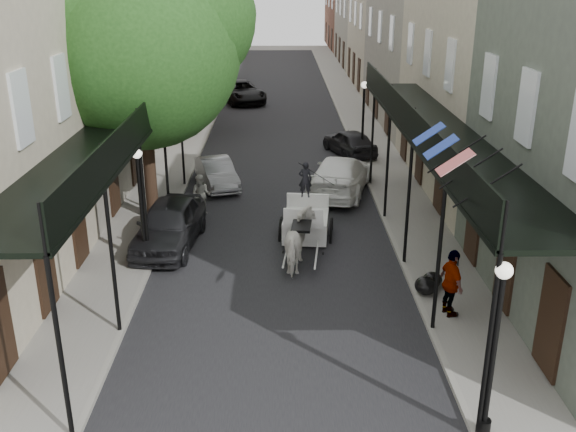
{
  "coord_description": "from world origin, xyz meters",
  "views": [
    {
      "loc": [
        0.11,
        -12.28,
        8.66
      ],
      "look_at": [
        0.35,
        6.19,
        1.6
      ],
      "focal_mm": 40.0,
      "sensor_mm": 36.0,
      "label": 1
    }
  ],
  "objects_px": {
    "car_right_far": "(350,142)",
    "pedestrian_sidewalk_right": "(451,283)",
    "car_left_far": "(241,92)",
    "tree_far": "(200,27)",
    "lamppost_right_far": "(363,119)",
    "pedestrian_walking": "(201,194)",
    "carriage": "(307,203)",
    "car_left_mid": "(217,173)",
    "car_left_near": "(169,224)",
    "horse": "(301,241)",
    "car_right_near": "(340,175)",
    "lamppost_right_near": "(494,349)",
    "pedestrian_sidewalk_left": "(185,121)",
    "lamppost_left": "(141,205)",
    "tree_near": "(152,40)"
  },
  "relations": [
    {
      "from": "car_right_far",
      "to": "pedestrian_sidewalk_right",
      "type": "bearing_deg",
      "value": 73.66
    },
    {
      "from": "car_left_far",
      "to": "tree_far",
      "type": "bearing_deg",
      "value": -120.59
    },
    {
      "from": "lamppost_right_far",
      "to": "pedestrian_walking",
      "type": "height_order",
      "value": "lamppost_right_far"
    },
    {
      "from": "carriage",
      "to": "car_left_mid",
      "type": "relative_size",
      "value": 0.81
    },
    {
      "from": "lamppost_right_far",
      "to": "pedestrian_walking",
      "type": "distance_m",
      "value": 10.18
    },
    {
      "from": "tree_far",
      "to": "car_left_near",
      "type": "bearing_deg",
      "value": -87.77
    },
    {
      "from": "horse",
      "to": "car_right_near",
      "type": "bearing_deg",
      "value": -98.4
    },
    {
      "from": "pedestrian_walking",
      "to": "car_right_near",
      "type": "height_order",
      "value": "same"
    },
    {
      "from": "horse",
      "to": "pedestrian_sidewalk_right",
      "type": "distance_m",
      "value": 5.03
    },
    {
      "from": "car_left_mid",
      "to": "carriage",
      "type": "bearing_deg",
      "value": -73.61
    },
    {
      "from": "car_left_near",
      "to": "car_right_far",
      "type": "relative_size",
      "value": 1.19
    },
    {
      "from": "lamppost_right_near",
      "to": "pedestrian_sidewalk_right",
      "type": "bearing_deg",
      "value": 84.23
    },
    {
      "from": "horse",
      "to": "car_left_mid",
      "type": "bearing_deg",
      "value": -61.43
    },
    {
      "from": "pedestrian_sidewalk_left",
      "to": "pedestrian_sidewalk_right",
      "type": "bearing_deg",
      "value": 113.93
    },
    {
      "from": "tree_far",
      "to": "lamppost_left",
      "type": "bearing_deg",
      "value": -89.54
    },
    {
      "from": "carriage",
      "to": "pedestrian_sidewalk_left",
      "type": "xyz_separation_m",
      "value": [
        -6.18,
        14.1,
        -0.21
      ]
    },
    {
      "from": "horse",
      "to": "pedestrian_sidewalk_right",
      "type": "xyz_separation_m",
      "value": [
        3.83,
        -3.26,
        0.17
      ]
    },
    {
      "from": "pedestrian_walking",
      "to": "car_right_near",
      "type": "relative_size",
      "value": 0.29
    },
    {
      "from": "lamppost_left",
      "to": "pedestrian_sidewalk_left",
      "type": "xyz_separation_m",
      "value": [
        -1.05,
        16.74,
        -1.12
      ]
    },
    {
      "from": "pedestrian_walking",
      "to": "car_left_near",
      "type": "distance_m",
      "value": 3.17
    },
    {
      "from": "pedestrian_sidewalk_right",
      "to": "lamppost_right_near",
      "type": "bearing_deg",
      "value": 161.98
    },
    {
      "from": "lamppost_right_near",
      "to": "car_left_far",
      "type": "height_order",
      "value": "lamppost_right_near"
    },
    {
      "from": "pedestrian_sidewalk_left",
      "to": "car_left_mid",
      "type": "height_order",
      "value": "pedestrian_sidewalk_left"
    },
    {
      "from": "tree_far",
      "to": "lamppost_right_near",
      "type": "bearing_deg",
      "value": -72.32
    },
    {
      "from": "lamppost_left",
      "to": "car_right_near",
      "type": "xyz_separation_m",
      "value": [
        6.7,
        7.1,
        -1.28
      ]
    },
    {
      "from": "car_right_near",
      "to": "car_right_far",
      "type": "height_order",
      "value": "car_right_near"
    },
    {
      "from": "lamppost_right_near",
      "to": "car_right_near",
      "type": "xyz_separation_m",
      "value": [
        -1.5,
        15.1,
        -1.28
      ]
    },
    {
      "from": "pedestrian_walking",
      "to": "car_right_far",
      "type": "distance_m",
      "value": 10.53
    },
    {
      "from": "pedestrian_sidewalk_right",
      "to": "car_right_near",
      "type": "xyz_separation_m",
      "value": [
        -1.97,
        10.44,
        -0.29
      ]
    },
    {
      "from": "lamppost_right_near",
      "to": "car_left_mid",
      "type": "relative_size",
      "value": 1.02
    },
    {
      "from": "carriage",
      "to": "pedestrian_walking",
      "type": "xyz_separation_m",
      "value": [
        -3.92,
        2.07,
        -0.38
      ]
    },
    {
      "from": "lamppost_left",
      "to": "pedestrian_sidewalk_right",
      "type": "relative_size",
      "value": 1.99
    },
    {
      "from": "car_right_near",
      "to": "car_right_far",
      "type": "relative_size",
      "value": 1.37
    },
    {
      "from": "tree_near",
      "to": "car_left_near",
      "type": "xyz_separation_m",
      "value": [
        0.6,
        -2.56,
        -5.71
      ]
    },
    {
      "from": "lamppost_right_far",
      "to": "car_left_near",
      "type": "relative_size",
      "value": 0.81
    },
    {
      "from": "tree_near",
      "to": "lamppost_left",
      "type": "bearing_deg",
      "value": -88.66
    },
    {
      "from": "car_left_far",
      "to": "car_left_mid",
      "type": "bearing_deg",
      "value": -110.02
    },
    {
      "from": "carriage",
      "to": "car_right_near",
      "type": "bearing_deg",
      "value": 76.75
    },
    {
      "from": "pedestrian_walking",
      "to": "car_left_mid",
      "type": "distance_m",
      "value": 3.31
    },
    {
      "from": "car_left_mid",
      "to": "car_left_far",
      "type": "height_order",
      "value": "car_left_far"
    },
    {
      "from": "pedestrian_sidewalk_right",
      "to": "car_left_far",
      "type": "height_order",
      "value": "pedestrian_sidewalk_right"
    },
    {
      "from": "car_left_near",
      "to": "car_left_mid",
      "type": "bearing_deg",
      "value": 86.48
    },
    {
      "from": "lamppost_right_far",
      "to": "horse",
      "type": "relative_size",
      "value": 1.79
    },
    {
      "from": "lamppost_left",
      "to": "tree_far",
      "type": "bearing_deg",
      "value": 90.46
    },
    {
      "from": "tree_far",
      "to": "car_left_mid",
      "type": "relative_size",
      "value": 2.36
    },
    {
      "from": "horse",
      "to": "car_left_far",
      "type": "xyz_separation_m",
      "value": [
        -3.34,
        27.08,
        -0.13
      ]
    },
    {
      "from": "car_left_mid",
      "to": "lamppost_right_near",
      "type": "bearing_deg",
      "value": -85.01
    },
    {
      "from": "tree_far",
      "to": "car_left_far",
      "type": "height_order",
      "value": "tree_far"
    },
    {
      "from": "tree_far",
      "to": "car_right_near",
      "type": "xyz_separation_m",
      "value": [
        6.85,
        -11.08,
        -5.07
      ]
    },
    {
      "from": "tree_far",
      "to": "car_left_far",
      "type": "relative_size",
      "value": 1.6
    }
  ]
}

